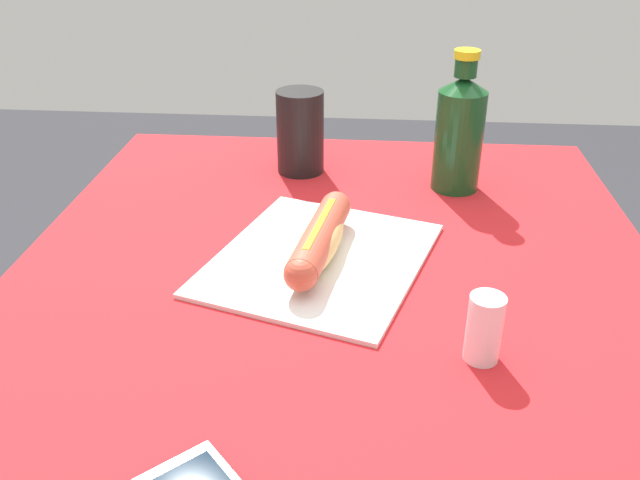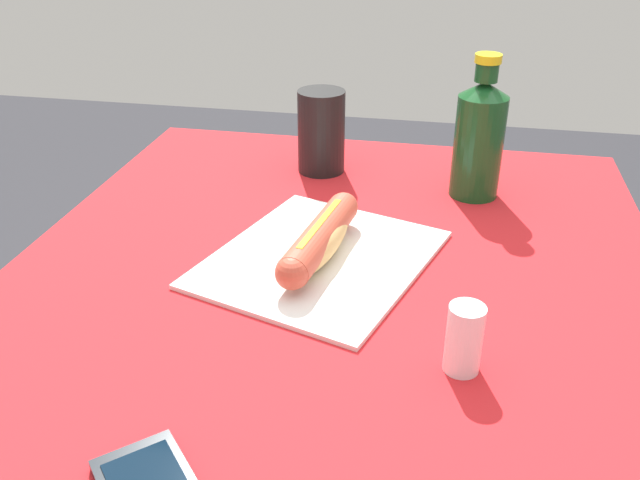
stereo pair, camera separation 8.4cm
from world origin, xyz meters
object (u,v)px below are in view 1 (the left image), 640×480
soda_bottle (459,131)px  drinking_cup (300,132)px  hot_dog (320,239)px  salt_shaker (484,328)px

soda_bottle → drinking_cup: 0.25m
hot_dog → soda_bottle: size_ratio=1.04×
soda_bottle → salt_shaker: (0.42, -0.01, -0.06)m
hot_dog → salt_shaker: size_ratio=3.03×
soda_bottle → drinking_cup: (-0.05, -0.25, -0.03)m
drinking_cup → salt_shaker: size_ratio=1.83×
hot_dog → soda_bottle: (-0.24, 0.19, 0.06)m
hot_dog → salt_shaker: (0.18, 0.18, 0.00)m
hot_dog → drinking_cup: size_ratio=1.65×
soda_bottle → drinking_cup: soda_bottle is taller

